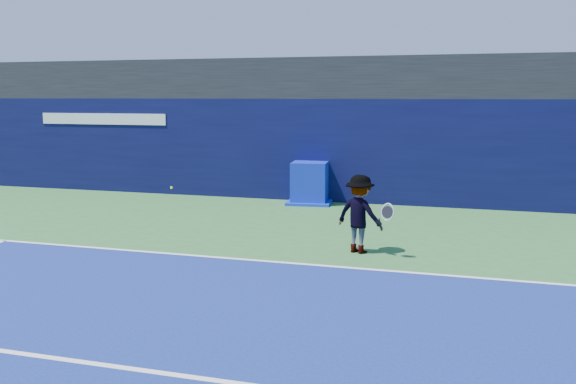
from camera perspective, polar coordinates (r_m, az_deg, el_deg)
name	(u,v)px	position (r m, az deg, el deg)	size (l,w,h in m)	color
ground	(141,307)	(9.90, -12.91, -9.90)	(80.00, 80.00, 0.00)	#2F6930
baseline	(220,258)	(12.48, -6.04, -5.82)	(24.00, 0.10, 0.01)	white
service_line	(56,358)	(8.34, -19.92, -13.74)	(24.00, 0.10, 0.01)	white
stadium_band	(325,79)	(20.19, 3.35, 9.99)	(36.00, 3.00, 1.20)	black
back_wall_assembly	(317,149)	(19.28, 2.59, 3.82)	(36.00, 1.03, 3.00)	#090B33
equipment_cart	(310,184)	(18.56, 1.96, 0.68)	(1.39, 1.39, 1.20)	#0C1EB3
tennis_player	(360,214)	(12.77, 6.40, -1.95)	(1.31, 0.90, 1.56)	white
tennis_ball	(171,188)	(14.87, -10.33, 0.38)	(0.06, 0.06, 0.06)	#DAF31B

